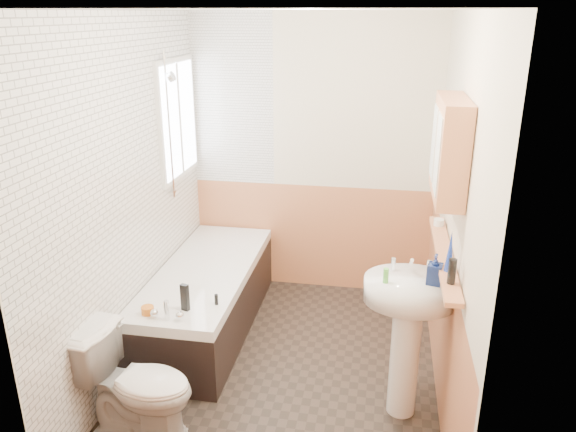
# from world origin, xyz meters

# --- Properties ---
(floor) EXTENTS (2.80, 2.80, 0.00)m
(floor) POSITION_xyz_m (0.00, 0.00, 0.00)
(floor) COLOR black
(floor) RESTS_ON ground
(ceiling) EXTENTS (2.80, 2.80, 0.00)m
(ceiling) POSITION_xyz_m (0.00, 0.00, 2.50)
(ceiling) COLOR white
(ceiling) RESTS_ON ground
(wall_back) EXTENTS (2.20, 0.02, 2.50)m
(wall_back) POSITION_xyz_m (0.00, 1.41, 1.25)
(wall_back) COLOR beige
(wall_back) RESTS_ON ground
(wall_front) EXTENTS (2.20, 0.02, 2.50)m
(wall_front) POSITION_xyz_m (0.00, -1.41, 1.25)
(wall_front) COLOR beige
(wall_front) RESTS_ON ground
(wall_left) EXTENTS (0.02, 2.80, 2.50)m
(wall_left) POSITION_xyz_m (-1.11, 0.00, 1.25)
(wall_left) COLOR beige
(wall_left) RESTS_ON ground
(wall_right) EXTENTS (0.02, 2.80, 2.50)m
(wall_right) POSITION_xyz_m (1.11, 0.00, 1.25)
(wall_right) COLOR beige
(wall_right) RESTS_ON ground
(wainscot_right) EXTENTS (0.01, 2.80, 1.00)m
(wainscot_right) POSITION_xyz_m (1.09, 0.00, 0.50)
(wainscot_right) COLOR tan
(wainscot_right) RESTS_ON wall_right
(wainscot_back) EXTENTS (2.20, 0.01, 1.00)m
(wainscot_back) POSITION_xyz_m (0.00, 1.39, 0.50)
(wainscot_back) COLOR tan
(wainscot_back) RESTS_ON wall_back
(tile_cladding_left) EXTENTS (0.01, 2.80, 2.50)m
(tile_cladding_left) POSITION_xyz_m (-1.09, 0.00, 1.25)
(tile_cladding_left) COLOR white
(tile_cladding_left) RESTS_ON wall_left
(tile_return_back) EXTENTS (0.75, 0.01, 1.50)m
(tile_return_back) POSITION_xyz_m (-0.73, 1.39, 1.75)
(tile_return_back) COLOR white
(tile_return_back) RESTS_ON wall_back
(window) EXTENTS (0.03, 0.79, 0.99)m
(window) POSITION_xyz_m (-1.06, 0.95, 1.65)
(window) COLOR white
(window) RESTS_ON wall_left
(bathtub) EXTENTS (0.70, 1.83, 0.69)m
(bathtub) POSITION_xyz_m (-0.73, 0.45, 0.29)
(bathtub) COLOR black
(bathtub) RESTS_ON floor
(shower_riser) EXTENTS (0.10, 0.08, 1.16)m
(shower_riser) POSITION_xyz_m (-1.04, 0.69, 1.74)
(shower_riser) COLOR silver
(shower_riser) RESTS_ON wall_left
(toilet) EXTENTS (0.76, 0.49, 0.70)m
(toilet) POSITION_xyz_m (-0.76, -0.81, 0.35)
(toilet) COLOR white
(toilet) RESTS_ON floor
(sink) EXTENTS (0.56, 0.46, 1.08)m
(sink) POSITION_xyz_m (0.84, -0.32, 0.69)
(sink) COLOR white
(sink) RESTS_ON floor
(pine_shelf) EXTENTS (0.10, 1.32, 0.03)m
(pine_shelf) POSITION_xyz_m (1.04, -0.14, 1.06)
(pine_shelf) COLOR tan
(pine_shelf) RESTS_ON wall_right
(medicine_cabinet) EXTENTS (0.17, 0.65, 0.59)m
(medicine_cabinet) POSITION_xyz_m (1.01, -0.11, 1.73)
(medicine_cabinet) COLOR tan
(medicine_cabinet) RESTS_ON wall_right
(foam_can) EXTENTS (0.05, 0.05, 0.15)m
(foam_can) POSITION_xyz_m (1.04, -0.57, 1.15)
(foam_can) COLOR black
(foam_can) RESTS_ON pine_shelf
(green_bottle) EXTENTS (0.07, 0.07, 0.25)m
(green_bottle) POSITION_xyz_m (1.04, -0.40, 1.20)
(green_bottle) COLOR #19339E
(green_bottle) RESTS_ON pine_shelf
(black_jar) EXTENTS (0.08, 0.08, 0.05)m
(black_jar) POSITION_xyz_m (1.04, 0.34, 1.10)
(black_jar) COLOR silver
(black_jar) RESTS_ON pine_shelf
(soap_bottle) EXTENTS (0.12, 0.20, 0.09)m
(soap_bottle) POSITION_xyz_m (0.97, -0.35, 1.01)
(soap_bottle) COLOR navy
(soap_bottle) RESTS_ON sink
(clear_bottle) EXTENTS (0.04, 0.04, 0.09)m
(clear_bottle) POSITION_xyz_m (0.69, -0.39, 1.01)
(clear_bottle) COLOR #59C647
(clear_bottle) RESTS_ON sink
(blue_gel) EXTENTS (0.06, 0.05, 0.19)m
(blue_gel) POSITION_xyz_m (-0.65, -0.22, 0.65)
(blue_gel) COLOR black
(blue_gel) RESTS_ON bathtub
(cream_jar) EXTENTS (0.10, 0.10, 0.05)m
(cream_jar) POSITION_xyz_m (-0.89, -0.31, 0.58)
(cream_jar) COLOR orange
(cream_jar) RESTS_ON bathtub
(orange_bottle) EXTENTS (0.03, 0.03, 0.08)m
(orange_bottle) POSITION_xyz_m (-0.47, -0.11, 0.59)
(orange_bottle) COLOR black
(orange_bottle) RESTS_ON bathtub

